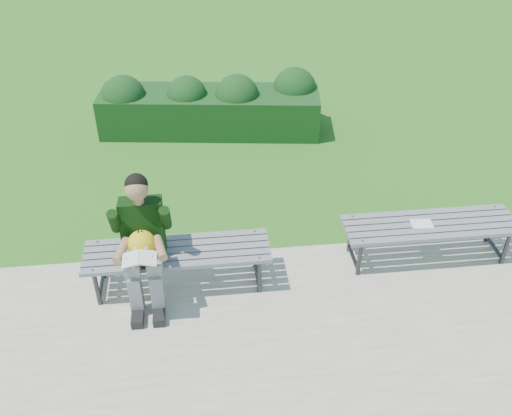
# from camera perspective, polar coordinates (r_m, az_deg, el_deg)

# --- Properties ---
(ground) EXTENTS (80.00, 80.00, 0.00)m
(ground) POSITION_cam_1_polar(r_m,az_deg,el_deg) (6.23, -3.05, -4.53)
(ground) COLOR #157316
(ground) RESTS_ON ground
(walkway) EXTENTS (30.00, 3.50, 0.02)m
(walkway) POSITION_cam_1_polar(r_m,az_deg,el_deg) (5.01, -1.62, -17.38)
(walkway) COLOR beige
(walkway) RESTS_ON ground
(hedge) EXTENTS (3.23, 1.19, 0.89)m
(hedge) POSITION_cam_1_polar(r_m,az_deg,el_deg) (8.44, -4.46, 10.21)
(hedge) COLOR #113A12
(hedge) RESTS_ON ground
(bench_left) EXTENTS (1.80, 0.50, 0.46)m
(bench_left) POSITION_cam_1_polar(r_m,az_deg,el_deg) (5.62, -7.86, -4.62)
(bench_left) COLOR gray
(bench_left) RESTS_ON walkway
(bench_right) EXTENTS (1.80, 0.50, 0.46)m
(bench_right) POSITION_cam_1_polar(r_m,az_deg,el_deg) (6.17, 17.02, -1.88)
(bench_right) COLOR gray
(bench_right) RESTS_ON walkway
(seated_boy) EXTENTS (0.56, 0.76, 1.31)m
(seated_boy) POSITION_cam_1_polar(r_m,az_deg,el_deg) (5.38, -11.30, -3.04)
(seated_boy) COLOR slate
(seated_boy) RESTS_ON walkway
(paper_sheet) EXTENTS (0.23, 0.18, 0.01)m
(paper_sheet) POSITION_cam_1_polar(r_m,az_deg,el_deg) (6.10, 16.25, -1.52)
(paper_sheet) COLOR white
(paper_sheet) RESTS_ON bench_right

